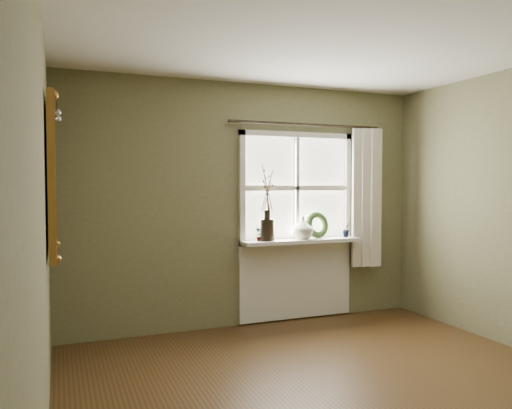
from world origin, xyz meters
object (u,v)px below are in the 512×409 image
object	(u,v)px
wreath	(317,228)
gilt_mirror	(52,178)
cream_vase	(303,228)
dark_jug	(267,230)

from	to	relation	value
wreath	gilt_mirror	world-z (taller)	gilt_mirror
cream_vase	gilt_mirror	world-z (taller)	gilt_mirror
dark_jug	gilt_mirror	size ratio (longest dim) A/B	0.20
dark_jug	gilt_mirror	world-z (taller)	gilt_mirror
cream_vase	wreath	world-z (taller)	wreath
cream_vase	dark_jug	bearing A→B (deg)	180.00
cream_vase	gilt_mirror	size ratio (longest dim) A/B	0.21
wreath	gilt_mirror	xyz separation A→B (m)	(-2.74, -0.91, 0.54)
dark_jug	gilt_mirror	xyz separation A→B (m)	(-2.11, -0.87, 0.54)
dark_jug	cream_vase	size ratio (longest dim) A/B	0.94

